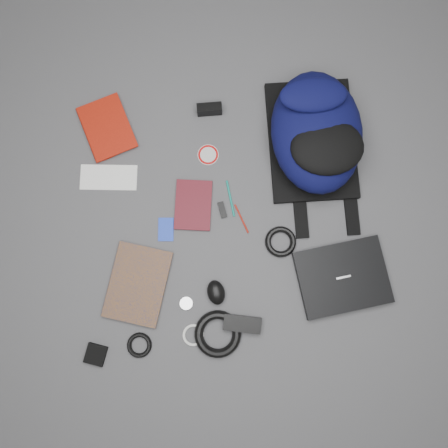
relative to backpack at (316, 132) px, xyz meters
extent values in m
plane|color=#4F4F51|center=(-0.39, -0.27, -0.11)|extent=(4.00, 4.00, 0.00)
cube|color=black|center=(0.01, -0.54, -0.09)|extent=(0.34, 0.27, 0.03)
imported|color=#971508|center=(-0.87, 0.17, -0.10)|extent=(0.22, 0.27, 0.03)
imported|color=#B4690C|center=(-0.85, -0.40, -0.10)|extent=(0.30, 0.34, 0.02)
cube|color=white|center=(-0.81, -0.01, -0.11)|extent=(0.24, 0.14, 0.00)
cube|color=#450D14|center=(-0.50, -0.17, -0.10)|extent=(0.18, 0.22, 0.02)
cube|color=black|center=(-0.37, 0.19, -0.08)|extent=(0.10, 0.04, 0.05)
cylinder|color=silver|center=(-0.41, 0.01, -0.11)|extent=(0.11, 0.11, 0.00)
cylinder|color=#0E7F6F|center=(-0.35, -0.17, -0.10)|extent=(0.01, 0.14, 0.01)
cylinder|color=#9A170B|center=(-0.32, -0.26, -0.11)|extent=(0.04, 0.12, 0.01)
cube|color=#1A39C6|center=(-0.62, -0.25, -0.11)|extent=(0.07, 0.10, 0.00)
cube|color=black|center=(-0.39, -0.21, -0.10)|extent=(0.03, 0.06, 0.01)
cube|color=#A9A8AA|center=(-0.46, -0.22, -0.10)|extent=(0.03, 0.05, 0.01)
ellipsoid|color=black|center=(-0.47, -0.52, -0.09)|extent=(0.07, 0.10, 0.05)
cylinder|color=silver|center=(-0.69, -0.45, -0.10)|extent=(0.06, 0.06, 0.01)
cylinder|color=silver|center=(-0.58, -0.54, -0.10)|extent=(0.05, 0.05, 0.01)
torus|color=black|center=(-0.19, -0.37, -0.10)|extent=(0.15, 0.15, 0.02)
cube|color=black|center=(-0.39, -0.65, -0.09)|extent=(0.15, 0.10, 0.03)
torus|color=black|center=(-0.48, -0.67, -0.09)|extent=(0.21, 0.21, 0.03)
cube|color=black|center=(-0.94, -0.67, -0.10)|extent=(0.10, 0.10, 0.02)
torus|color=black|center=(-0.78, -0.66, -0.10)|extent=(0.12, 0.12, 0.02)
torus|color=white|center=(-0.58, -0.66, -0.10)|extent=(0.10, 0.10, 0.01)
camera|label=1|loc=(-0.43, -0.49, 1.55)|focal=35.00mm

